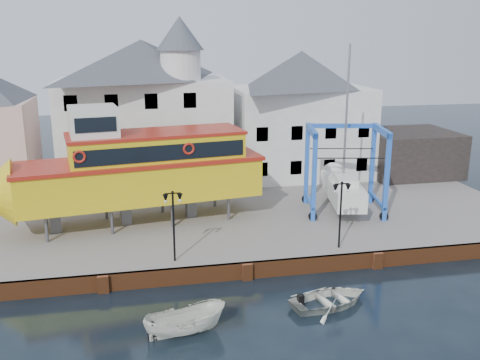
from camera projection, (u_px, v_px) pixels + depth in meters
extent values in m
plane|color=black|center=(247.00, 279.00, 30.68)|extent=(140.00, 140.00, 0.00)
cube|color=slate|center=(217.00, 211.00, 40.95)|extent=(44.00, 22.00, 1.00)
cube|color=brown|center=(247.00, 271.00, 30.66)|extent=(44.00, 0.25, 1.00)
cube|color=brown|center=(103.00, 284.00, 28.97)|extent=(0.60, 0.36, 1.00)
cube|color=brown|center=(247.00, 272.00, 30.50)|extent=(0.60, 0.36, 1.00)
cube|color=brown|center=(377.00, 260.00, 32.02)|extent=(0.60, 0.36, 1.00)
cube|color=silver|center=(145.00, 132.00, 45.77)|extent=(14.00, 8.00, 9.00)
pyramid|color=#3A3E4A|center=(142.00, 59.00, 44.17)|extent=(14.00, 8.00, 3.20)
cube|color=black|center=(77.00, 180.00, 41.75)|extent=(1.00, 0.08, 1.20)
cube|color=black|center=(116.00, 178.00, 42.32)|extent=(1.00, 0.08, 1.20)
cube|color=black|center=(154.00, 176.00, 42.89)|extent=(1.00, 0.08, 1.20)
cube|color=black|center=(192.00, 174.00, 43.46)|extent=(1.00, 0.08, 1.20)
cube|color=black|center=(74.00, 142.00, 40.96)|extent=(1.00, 0.08, 1.20)
cube|color=black|center=(114.00, 141.00, 41.53)|extent=(1.00, 0.08, 1.20)
cube|color=black|center=(153.00, 139.00, 42.10)|extent=(1.00, 0.08, 1.20)
cube|color=black|center=(191.00, 138.00, 42.67)|extent=(1.00, 0.08, 1.20)
cube|color=black|center=(71.00, 103.00, 40.17)|extent=(1.00, 0.08, 1.20)
cube|color=black|center=(111.00, 102.00, 40.74)|extent=(1.00, 0.08, 1.20)
cube|color=black|center=(151.00, 101.00, 41.31)|extent=(1.00, 0.08, 1.20)
cube|color=black|center=(190.00, 100.00, 41.88)|extent=(1.00, 0.08, 1.20)
cylinder|color=silver|center=(181.00, 66.00, 42.58)|extent=(3.20, 3.20, 2.40)
cone|color=#3A3E4A|center=(180.00, 33.00, 41.92)|extent=(3.80, 3.80, 2.60)
cube|color=silver|center=(300.00, 131.00, 49.04)|extent=(12.00, 8.00, 8.00)
pyramid|color=#3A3E4A|center=(301.00, 69.00, 47.57)|extent=(12.00, 8.00, 3.20)
cube|color=black|center=(262.00, 169.00, 45.07)|extent=(1.00, 0.08, 1.20)
cube|color=black|center=(296.00, 168.00, 45.64)|extent=(1.00, 0.08, 1.20)
cube|color=black|center=(329.00, 166.00, 46.21)|extent=(1.00, 0.08, 1.20)
cube|color=black|center=(362.00, 164.00, 46.78)|extent=(1.00, 0.08, 1.20)
cube|color=black|center=(262.00, 134.00, 44.28)|extent=(1.00, 0.08, 1.20)
cube|color=black|center=(297.00, 133.00, 44.85)|extent=(1.00, 0.08, 1.20)
cube|color=black|center=(331.00, 132.00, 45.42)|extent=(1.00, 0.08, 1.20)
cube|color=black|center=(364.00, 131.00, 46.00)|extent=(1.00, 0.08, 1.20)
cube|color=black|center=(409.00, 153.00, 49.58)|extent=(8.00, 7.00, 4.00)
cylinder|color=black|center=(174.00, 228.00, 30.26)|extent=(0.12, 0.12, 4.00)
cube|color=black|center=(173.00, 193.00, 29.72)|extent=(0.90, 0.06, 0.06)
sphere|color=black|center=(173.00, 192.00, 29.70)|extent=(0.16, 0.16, 0.16)
cone|color=black|center=(166.00, 198.00, 29.72)|extent=(0.32, 0.32, 0.45)
sphere|color=silver|center=(166.00, 201.00, 29.76)|extent=(0.18, 0.18, 0.18)
cone|color=black|center=(180.00, 198.00, 29.87)|extent=(0.32, 0.32, 0.45)
sphere|color=silver|center=(180.00, 201.00, 29.92)|extent=(0.18, 0.18, 0.18)
cylinder|color=black|center=(340.00, 217.00, 32.16)|extent=(0.12, 0.12, 4.00)
cube|color=black|center=(342.00, 184.00, 31.62)|extent=(0.90, 0.06, 0.06)
sphere|color=black|center=(342.00, 183.00, 31.60)|extent=(0.16, 0.16, 0.16)
cone|color=black|center=(335.00, 189.00, 31.62)|extent=(0.32, 0.32, 0.45)
sphere|color=silver|center=(335.00, 191.00, 31.67)|extent=(0.18, 0.18, 0.18)
cone|color=black|center=(348.00, 188.00, 31.77)|extent=(0.32, 0.32, 0.45)
sphere|color=silver|center=(348.00, 191.00, 31.82)|extent=(0.18, 0.18, 0.18)
cylinder|color=#59595E|center=(46.00, 229.00, 33.35)|extent=(0.23, 0.23, 1.72)
cylinder|color=#59595E|center=(46.00, 213.00, 36.25)|extent=(0.23, 0.23, 1.72)
cylinder|color=#59595E|center=(112.00, 221.00, 34.68)|extent=(0.23, 0.23, 1.72)
cylinder|color=#59595E|center=(106.00, 207.00, 37.59)|extent=(0.23, 0.23, 1.72)
cylinder|color=#59595E|center=(172.00, 215.00, 36.02)|extent=(0.23, 0.23, 1.72)
cylinder|color=#59595E|center=(162.00, 201.00, 38.93)|extent=(0.23, 0.23, 1.72)
cylinder|color=#59595E|center=(229.00, 208.00, 37.36)|extent=(0.23, 0.23, 1.72)
cylinder|color=#59595E|center=(215.00, 196.00, 40.26)|extent=(0.23, 0.23, 1.72)
cube|color=#59595E|center=(55.00, 220.00, 34.99)|extent=(0.77, 0.67, 1.72)
cube|color=#59595E|center=(126.00, 212.00, 36.52)|extent=(0.77, 0.67, 1.72)
cube|color=#59595E|center=(191.00, 205.00, 38.05)|extent=(0.77, 0.67, 1.72)
cube|color=gold|center=(141.00, 181.00, 36.34)|extent=(16.54, 6.77, 2.52)
cube|color=#A02114|center=(140.00, 161.00, 35.98)|extent=(16.91, 7.00, 0.25)
cube|color=gold|center=(156.00, 148.00, 36.15)|extent=(11.93, 5.61, 1.84)
cube|color=black|center=(163.00, 153.00, 34.34)|extent=(10.89, 1.75, 1.03)
cube|color=black|center=(151.00, 142.00, 37.93)|extent=(10.89, 1.75, 1.03)
cube|color=#A02114|center=(156.00, 133.00, 35.88)|extent=(12.18, 5.76, 0.21)
cube|color=silver|center=(93.00, 123.00, 34.30)|extent=(3.40, 3.40, 2.09)
cube|color=black|center=(96.00, 125.00, 32.90)|extent=(2.49, 0.44, 0.92)
torus|color=#A02114|center=(79.00, 157.00, 32.53)|extent=(0.82, 0.28, 0.80)
torus|color=#A02114|center=(189.00, 149.00, 34.82)|extent=(0.82, 0.28, 0.80)
cube|color=blue|center=(314.00, 178.00, 36.60)|extent=(0.36, 0.36, 6.17)
cylinder|color=black|center=(313.00, 216.00, 37.33)|extent=(0.65, 0.34, 0.62)
cube|color=blue|center=(307.00, 164.00, 40.55)|extent=(0.36, 0.36, 6.17)
cylinder|color=black|center=(306.00, 199.00, 41.28)|extent=(0.65, 0.34, 0.62)
cube|color=blue|center=(387.00, 178.00, 36.61)|extent=(0.36, 0.36, 6.17)
cylinder|color=black|center=(384.00, 216.00, 37.34)|extent=(0.65, 0.34, 0.62)
cube|color=blue|center=(372.00, 164.00, 40.56)|extent=(0.36, 0.36, 6.17)
cylinder|color=black|center=(370.00, 199.00, 41.29)|extent=(0.65, 0.34, 0.62)
cube|color=blue|center=(312.00, 131.00, 37.80)|extent=(1.16, 4.39, 0.43)
cube|color=blue|center=(309.00, 200.00, 39.15)|extent=(1.07, 4.37, 0.19)
cube|color=blue|center=(382.00, 131.00, 37.81)|extent=(1.16, 4.39, 0.43)
cube|color=blue|center=(377.00, 200.00, 39.16)|extent=(1.07, 4.37, 0.19)
cube|color=blue|center=(341.00, 126.00, 39.79)|extent=(5.25, 1.34, 0.31)
cube|color=silver|center=(344.00, 191.00, 38.97)|extent=(3.28, 6.88, 1.41)
cone|color=silver|center=(334.00, 177.00, 42.76)|extent=(2.27, 1.78, 2.03)
cube|color=#59595E|center=(343.00, 204.00, 39.24)|extent=(0.52, 1.60, 0.62)
cube|color=silver|center=(345.00, 179.00, 38.29)|extent=(1.90, 2.87, 0.53)
cylinder|color=#99999E|center=(346.00, 114.00, 37.94)|extent=(0.19, 0.19, 9.70)
cube|color=black|center=(350.00, 158.00, 36.71)|extent=(4.63, 1.03, 0.05)
cube|color=black|center=(342.00, 149.00, 39.77)|extent=(4.63, 1.03, 0.05)
imported|color=silver|center=(186.00, 334.00, 25.06)|extent=(4.14, 2.11, 1.52)
imported|color=silver|center=(330.00, 305.00, 27.78)|extent=(4.93, 3.99, 0.90)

